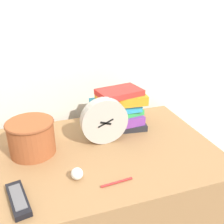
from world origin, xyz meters
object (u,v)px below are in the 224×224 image
basket (31,136)px  pen (117,182)px  desk_clock (104,121)px  tv_remote (18,199)px  book_stack (119,108)px  crumpled_paper_ball (77,174)px

basket → pen: basket is taller
desk_clock → tv_remote: 0.47m
book_stack → pen: book_stack is taller
desk_clock → book_stack: 0.16m
pen → desk_clock: bearing=81.6°
tv_remote → pen: bearing=-2.8°
tv_remote → crumpled_paper_ball: size_ratio=3.92×
tv_remote → crumpled_paper_ball: crumpled_paper_ball is taller
book_stack → crumpled_paper_ball: size_ratio=5.86×
tv_remote → pen: (0.33, -0.02, -0.01)m
tv_remote → pen: tv_remote is taller
tv_remote → pen: size_ratio=1.44×
book_stack → tv_remote: bearing=-141.6°
book_stack → pen: size_ratio=2.15×
basket → tv_remote: size_ratio=1.12×
basket → tv_remote: basket is taller
crumpled_paper_ball → basket: bearing=121.5°
book_stack → pen: bearing=-111.0°
desk_clock → pen: (-0.04, -0.28, -0.10)m
desk_clock → crumpled_paper_ball: size_ratio=4.68×
desk_clock → crumpled_paper_ball: 0.29m
desk_clock → crumpled_paper_ball: desk_clock is taller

